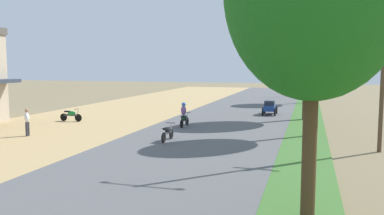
% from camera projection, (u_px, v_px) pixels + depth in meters
% --- Properties ---
extents(parked_motorbike_third, '(1.80, 0.54, 0.94)m').
position_uv_depth(parked_motorbike_third, '(71.00, 115.00, 29.73)').
color(parked_motorbike_third, black).
rests_on(parked_motorbike_third, dirt_shoulder).
extents(pedestrian_on_shoulder, '(0.29, 0.39, 1.62)m').
position_uv_depth(pedestrian_on_shoulder, '(27.00, 121.00, 23.54)').
color(pedestrian_on_shoulder, '#33333D').
rests_on(pedestrian_on_shoulder, dirt_shoulder).
extents(median_tree_second, '(4.05, 4.05, 10.13)m').
position_uv_depth(median_tree_second, '(313.00, 7.00, 22.92)').
color(median_tree_second, '#4C351E').
rests_on(median_tree_second, median_strip).
extents(median_tree_third, '(4.56, 4.56, 11.04)m').
position_uv_depth(median_tree_third, '(308.00, 12.00, 29.97)').
color(median_tree_third, '#4C351E').
rests_on(median_tree_third, median_strip).
extents(median_tree_fourth, '(4.29, 4.29, 8.98)m').
position_uv_depth(median_tree_fourth, '(309.00, 39.00, 43.23)').
color(median_tree_fourth, '#4C351E').
rests_on(median_tree_fourth, median_strip).
extents(streetlamp_near, '(3.16, 0.20, 7.99)m').
position_uv_depth(streetlamp_near, '(310.00, 55.00, 16.95)').
color(streetlamp_near, gray).
rests_on(streetlamp_near, median_strip).
extents(streetlamp_mid, '(3.16, 0.20, 7.40)m').
position_uv_depth(streetlamp_mid, '(310.00, 64.00, 53.46)').
color(streetlamp_mid, gray).
rests_on(streetlamp_mid, median_strip).
extents(utility_pole_near, '(1.80, 0.20, 8.14)m').
position_uv_depth(utility_pole_near, '(383.00, 64.00, 19.12)').
color(utility_pole_near, brown).
rests_on(utility_pole_near, ground).
extents(car_sedan_blue, '(1.10, 2.26, 1.19)m').
position_uv_depth(car_sedan_blue, '(270.00, 107.00, 33.59)').
color(car_sedan_blue, navy).
rests_on(car_sedan_blue, road_strip).
extents(motorbike_ahead_second, '(0.54, 1.80, 0.94)m').
position_uv_depth(motorbike_ahead_second, '(168.00, 132.00, 22.00)').
color(motorbike_ahead_second, black).
rests_on(motorbike_ahead_second, road_strip).
extents(motorbike_ahead_third, '(0.54, 1.80, 1.66)m').
position_uv_depth(motorbike_ahead_third, '(184.00, 115.00, 26.95)').
color(motorbike_ahead_third, black).
rests_on(motorbike_ahead_third, road_strip).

